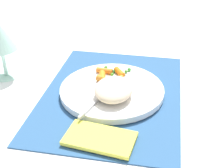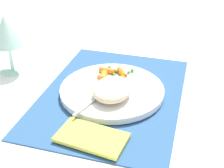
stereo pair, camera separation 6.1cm
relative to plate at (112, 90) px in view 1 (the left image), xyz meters
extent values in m
plane|color=white|center=(0.00, 0.00, -0.01)|extent=(2.40, 2.40, 0.00)
cube|color=#2D5684|center=(0.00, 0.00, -0.01)|extent=(0.44, 0.33, 0.01)
cylinder|color=white|center=(0.00, 0.00, 0.00)|extent=(0.25, 0.25, 0.01)
ellipsoid|color=beige|center=(-0.04, -0.01, 0.03)|extent=(0.11, 0.09, 0.04)
cylinder|color=orange|center=(0.06, -0.01, 0.01)|extent=(0.04, 0.03, 0.01)
cylinder|color=orange|center=(0.02, 0.02, 0.02)|extent=(0.03, 0.05, 0.02)
cylinder|color=orange|center=(0.03, 0.03, 0.01)|extent=(0.04, 0.02, 0.01)
cylinder|color=orange|center=(0.04, 0.03, 0.02)|extent=(0.04, 0.02, 0.02)
cylinder|color=orange|center=(0.03, 0.01, 0.01)|extent=(0.02, 0.05, 0.01)
cylinder|color=orange|center=(0.03, -0.01, 0.01)|extent=(0.04, 0.02, 0.01)
cylinder|color=orange|center=(0.07, 0.03, 0.01)|extent=(0.02, 0.04, 0.01)
sphere|color=#5B8E46|center=(0.01, 0.00, 0.01)|extent=(0.01, 0.01, 0.01)
sphere|color=#499642|center=(0.07, 0.01, 0.01)|extent=(0.01, 0.01, 0.01)
sphere|color=#489634|center=(0.01, 0.01, 0.01)|extent=(0.01, 0.01, 0.01)
sphere|color=green|center=(0.06, 0.01, 0.01)|extent=(0.01, 0.01, 0.01)
sphere|color=green|center=(0.09, -0.03, 0.01)|extent=(0.01, 0.01, 0.01)
sphere|color=#4EA039|center=(0.09, 0.03, 0.01)|extent=(0.01, 0.01, 0.01)
sphere|color=#4FA333|center=(0.08, -0.02, 0.01)|extent=(0.01, 0.01, 0.01)
sphere|color=#529B39|center=(0.02, 0.01, 0.01)|extent=(0.01, 0.01, 0.01)
cube|color=beige|center=(0.03, -0.01, 0.01)|extent=(0.05, 0.03, 0.01)
cube|color=beige|center=(-0.06, 0.02, 0.01)|extent=(0.15, 0.05, 0.01)
cylinder|color=#B2E0CC|center=(0.04, 0.29, -0.01)|extent=(0.07, 0.07, 0.00)
cylinder|color=#B2E0CC|center=(0.04, 0.29, 0.03)|extent=(0.01, 0.01, 0.07)
cube|color=#EAE54C|center=(-0.17, -0.01, 0.00)|extent=(0.09, 0.14, 0.01)
camera|label=1|loc=(-0.62, -0.12, 0.40)|focal=50.18mm
camera|label=2|loc=(-0.61, -0.17, 0.40)|focal=50.18mm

